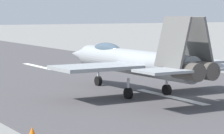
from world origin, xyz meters
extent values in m
plane|color=gray|center=(0.00, 0.00, 0.00)|extent=(400.00, 400.00, 0.00)
cube|color=#454346|center=(0.00, 0.00, 0.01)|extent=(240.00, 26.00, 0.02)
cube|color=white|center=(0.48, 0.00, 0.02)|extent=(8.00, 0.70, 0.00)
cube|color=white|center=(24.68, 0.00, 0.02)|extent=(8.00, 0.70, 0.00)
cylinder|color=gray|center=(3.00, 1.44, 2.27)|extent=(13.15, 2.21, 1.74)
cone|color=gray|center=(11.05, 1.73, 2.27)|extent=(3.07, 1.59, 1.48)
ellipsoid|color=#3F5160|center=(6.69, 1.58, 2.92)|extent=(3.64, 1.23, 1.10)
cylinder|color=#47423D|center=(-3.73, 1.75, 2.27)|extent=(2.24, 1.18, 1.10)
cylinder|color=#47423D|center=(-3.69, 0.65, 2.27)|extent=(2.24, 1.18, 1.10)
cube|color=gray|center=(1.87, 5.04, 2.17)|extent=(3.60, 5.65, 0.24)
cube|color=gray|center=(2.13, -2.23, 2.17)|extent=(3.60, 5.65, 0.24)
cube|color=gray|center=(-3.80, 3.60, 2.37)|extent=(2.50, 2.88, 0.16)
cube|color=gray|center=(-3.62, -1.20, 2.37)|extent=(2.50, 2.88, 0.16)
cube|color=#5D5D5B|center=(-2.74, 2.14, 3.97)|extent=(2.63, 1.04, 3.14)
cube|color=#5D5D5B|center=(-2.67, 0.34, 3.97)|extent=(2.63, 1.04, 3.14)
cylinder|color=silver|center=(8.03, 1.62, 0.70)|extent=(0.18, 0.18, 1.40)
cylinder|color=black|center=(8.03, 1.62, 0.38)|extent=(0.77, 0.33, 0.76)
cylinder|color=silver|center=(1.14, 2.98, 0.70)|extent=(0.18, 0.18, 1.40)
cylinder|color=black|center=(1.14, 2.98, 0.38)|extent=(0.77, 0.33, 0.76)
cylinder|color=silver|center=(1.26, -0.22, 0.70)|extent=(0.18, 0.18, 1.40)
cylinder|color=black|center=(1.26, -0.22, 0.38)|extent=(0.77, 0.33, 0.76)
cube|color=#1E2338|center=(15.21, -7.12, 0.43)|extent=(0.24, 0.36, 0.85)
cube|color=yellow|center=(15.21, -7.12, 1.06)|extent=(0.47, 0.34, 0.58)
sphere|color=tan|center=(15.21, -7.12, 1.50)|extent=(0.22, 0.22, 0.22)
cylinder|color=yellow|center=(14.92, -7.16, 1.03)|extent=(0.10, 0.10, 0.55)
cylinder|color=yellow|center=(15.51, -7.08, 1.03)|extent=(0.10, 0.10, 0.55)
cone|color=orange|center=(-6.84, 12.88, 0.28)|extent=(0.44, 0.44, 0.55)
camera|label=1|loc=(-31.07, 22.16, 5.87)|focal=90.82mm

